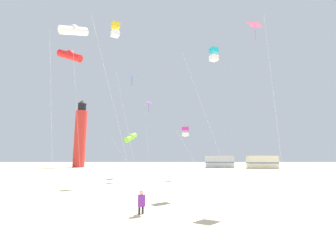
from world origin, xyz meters
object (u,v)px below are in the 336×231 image
(kite_tube_white, at_px, (74,30))
(kite_diamond_violet, at_px, (149,105))
(kite_flyer_standing, at_px, (142,202))
(kite_box_cyan, at_px, (214,54))
(lighthouse_distant, at_px, (81,135))
(rv_van_cream, at_px, (263,162))
(kite_box_magenta, at_px, (186,132))
(kite_tube_lime, at_px, (131,137))
(rv_van_silver, at_px, (220,162))
(kite_tube_scarlet, at_px, (71,56))
(kite_diamond_blue, at_px, (132,80))
(kite_diamond_rainbow, at_px, (257,32))
(kite_box_gold, at_px, (116,30))

(kite_tube_white, bearing_deg, kite_diamond_violet, 62.83)
(kite_flyer_standing, xyz_separation_m, kite_box_cyan, (5.23, 7.61, 10.80))
(lighthouse_distant, bearing_deg, rv_van_cream, -7.85)
(kite_box_magenta, bearing_deg, kite_tube_lime, 161.09)
(lighthouse_distant, distance_m, rv_van_silver, 34.75)
(kite_flyer_standing, bearing_deg, kite_box_cyan, -133.58)
(kite_tube_lime, bearing_deg, kite_tube_scarlet, -111.10)
(kite_box_cyan, relative_size, kite_diamond_violet, 1.27)
(kite_box_magenta, distance_m, kite_diamond_blue, 9.06)
(kite_tube_scarlet, height_order, kite_tube_white, kite_tube_white)
(kite_box_cyan, relative_size, kite_box_magenta, 1.92)
(kite_diamond_blue, distance_m, lighthouse_distant, 38.92)
(kite_flyer_standing, xyz_separation_m, kite_box_magenta, (3.38, 17.15, 5.07))
(kite_box_cyan, relative_size, rv_van_silver, 1.86)
(kite_tube_scarlet, bearing_deg, kite_box_cyan, -5.48)
(kite_tube_lime, xyz_separation_m, lighthouse_distant, (-16.95, 27.73, 2.67))
(kite_diamond_rainbow, bearing_deg, kite_box_cyan, 124.15)
(kite_box_gold, bearing_deg, kite_diamond_rainbow, -12.03)
(kite_diamond_blue, bearing_deg, kite_tube_scarlet, -141.78)
(kite_flyer_standing, distance_m, rv_van_cream, 46.91)
(lighthouse_distant, distance_m, rv_van_cream, 43.50)
(kite_diamond_violet, bearing_deg, kite_diamond_blue, -111.07)
(kite_box_cyan, distance_m, kite_diamond_blue, 9.52)
(kite_diamond_rainbow, distance_m, lighthouse_distant, 51.77)
(kite_box_cyan, distance_m, kite_tube_scarlet, 13.09)
(kite_flyer_standing, height_order, kite_tube_lime, kite_tube_lime)
(kite_box_magenta, relative_size, kite_tube_white, 0.46)
(lighthouse_distant, bearing_deg, kite_box_gold, -66.83)
(kite_tube_lime, height_order, kite_diamond_blue, kite_diamond_blue)
(kite_diamond_blue, bearing_deg, kite_diamond_violet, 68.93)
(kite_tube_white, height_order, kite_diamond_blue, kite_tube_white)
(lighthouse_distant, bearing_deg, kite_diamond_violet, -57.35)
(kite_box_cyan, bearing_deg, kite_diamond_rainbow, -55.85)
(kite_flyer_standing, relative_size, kite_diamond_rainbow, 0.09)
(kite_box_cyan, xyz_separation_m, lighthouse_distant, (-25.84, 39.69, -3.58))
(kite_box_gold, xyz_separation_m, kite_tube_scarlet, (-4.70, 2.50, -1.12))
(kite_box_gold, distance_m, kite_tube_scarlet, 5.44)
(kite_box_gold, bearing_deg, rv_van_silver, 67.03)
(kite_box_cyan, height_order, kite_box_magenta, kite_box_cyan)
(rv_van_silver, bearing_deg, kite_tube_lime, -123.86)
(kite_box_cyan, height_order, lighthouse_distant, lighthouse_distant)
(kite_diamond_rainbow, xyz_separation_m, rv_van_silver, (5.86, 41.41, -10.18))
(kite_flyer_standing, distance_m, kite_tube_scarlet, 16.32)
(kite_box_cyan, bearing_deg, rv_van_cream, 63.61)
(kite_diamond_rainbow, bearing_deg, kite_tube_lime, 126.07)
(kite_box_cyan, height_order, rv_van_cream, kite_box_cyan)
(kite_diamond_blue, height_order, rv_van_cream, kite_diamond_blue)
(kite_flyer_standing, relative_size, kite_tube_scarlet, 0.09)
(kite_tube_scarlet, height_order, lighthouse_distant, lighthouse_distant)
(kite_tube_white, bearing_deg, rv_van_cream, 50.84)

